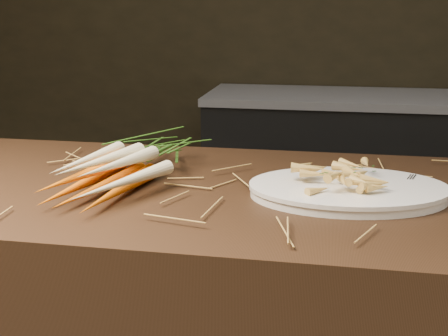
{
  "coord_description": "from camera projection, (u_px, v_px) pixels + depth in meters",
  "views": [
    {
      "loc": [
        0.01,
        -0.83,
        1.27
      ],
      "look_at": [
        -0.18,
        0.24,
        0.96
      ],
      "focal_mm": 45.0,
      "sensor_mm": 36.0,
      "label": 1
    }
  ],
  "objects": [
    {
      "name": "serving_fork",
      "position": [
        422.0,
        190.0,
        1.12
      ],
      "size": [
        0.06,
        0.15,
        0.0
      ],
      "primitive_type": "cube",
      "rotation": [
        0.0,
        0.0,
        -0.32
      ],
      "color": "silver",
      "rests_on": "serving_platter"
    },
    {
      "name": "back_counter",
      "position": [
        376.0,
        172.0,
        3.03
      ],
      "size": [
        1.82,
        0.62,
        0.84
      ],
      "color": "black",
      "rests_on": "ground"
    },
    {
      "name": "serving_platter",
      "position": [
        348.0,
        192.0,
        1.15
      ],
      "size": [
        0.43,
        0.32,
        0.02
      ],
      "primitive_type": null,
      "rotation": [
        0.0,
        0.0,
        0.13
      ],
      "color": "white",
      "rests_on": "main_counter"
    },
    {
      "name": "straw_bedding",
      "position": [
        315.0,
        188.0,
        1.17
      ],
      "size": [
        1.4,
        0.6,
        0.02
      ],
      "primitive_type": null,
      "color": "olive",
      "rests_on": "main_counter"
    },
    {
      "name": "root_veg_bunch",
      "position": [
        141.0,
        157.0,
        1.27
      ],
      "size": [
        0.27,
        0.55,
        0.1
      ],
      "rotation": [
        0.0,
        0.0,
        -0.26
      ],
      "color": "#DB5400",
      "rests_on": "main_counter"
    },
    {
      "name": "roasted_veg_heap",
      "position": [
        349.0,
        176.0,
        1.14
      ],
      "size": [
        0.21,
        0.17,
        0.04
      ],
      "primitive_type": null,
      "rotation": [
        0.0,
        0.0,
        0.13
      ],
      "color": "#C08B46",
      "rests_on": "serving_platter"
    }
  ]
}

